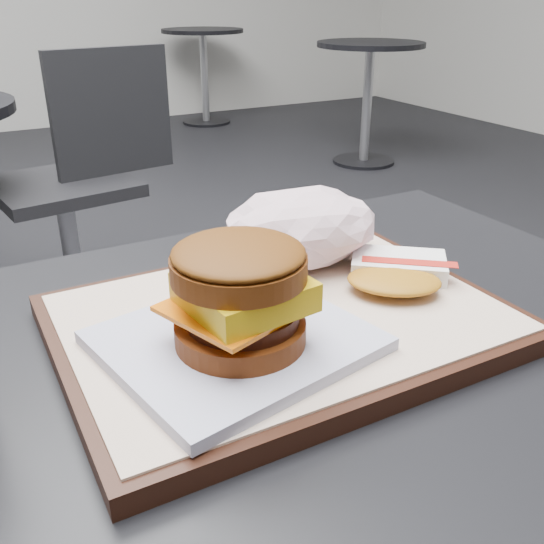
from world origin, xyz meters
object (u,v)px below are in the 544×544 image
(serving_tray, at_px, (283,321))
(neighbor_chair, at_px, (81,168))
(crumpled_wrapper, at_px, (303,227))
(customer_table, at_px, (286,520))
(breakfast_sandwich, at_px, (239,306))
(hash_brown, at_px, (397,272))

(serving_tray, height_order, neighbor_chair, neighbor_chair)
(serving_tray, relative_size, crumpled_wrapper, 2.37)
(customer_table, bearing_deg, crumpled_wrapper, 54.71)
(breakfast_sandwich, xyz_separation_m, neighbor_chair, (0.21, 1.64, -0.32))
(hash_brown, height_order, crumpled_wrapper, crumpled_wrapper)
(hash_brown, xyz_separation_m, crumpled_wrapper, (-0.05, 0.09, 0.03))
(breakfast_sandwich, bearing_deg, serving_tray, 32.96)
(hash_brown, relative_size, neighbor_chair, 0.15)
(customer_table, xyz_separation_m, serving_tray, (0.02, 0.04, 0.20))
(customer_table, distance_m, hash_brown, 0.26)
(hash_brown, bearing_deg, serving_tray, 179.25)
(customer_table, relative_size, serving_tray, 2.11)
(breakfast_sandwich, bearing_deg, neighbor_chair, 82.79)
(serving_tray, xyz_separation_m, crumpled_wrapper, (0.07, 0.09, 0.05))
(customer_table, distance_m, neighbor_chair, 1.65)
(hash_brown, bearing_deg, breakfast_sandwich, -168.49)
(serving_tray, relative_size, hash_brown, 2.81)
(customer_table, height_order, neighbor_chair, neighbor_chair)
(customer_table, xyz_separation_m, crumpled_wrapper, (0.09, 0.13, 0.24))
(crumpled_wrapper, relative_size, neighbor_chair, 0.18)
(serving_tray, bearing_deg, breakfast_sandwich, -147.04)
(breakfast_sandwich, distance_m, crumpled_wrapper, 0.18)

